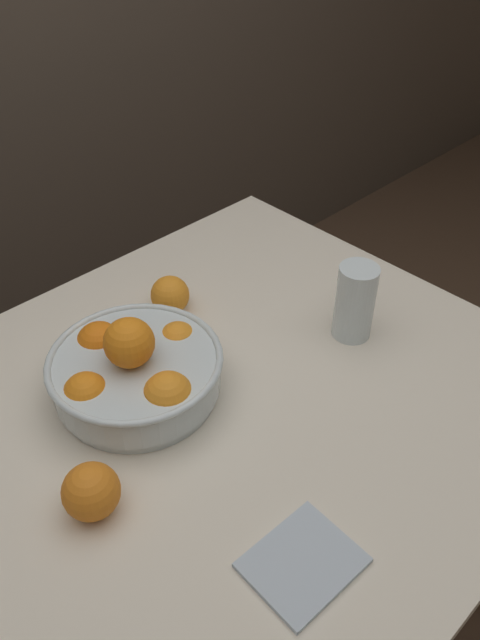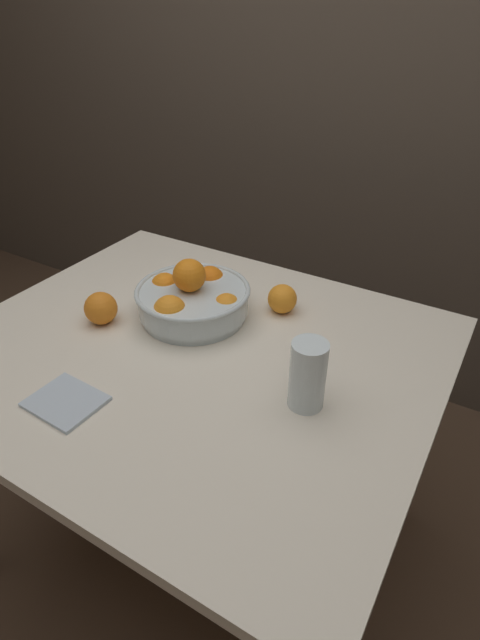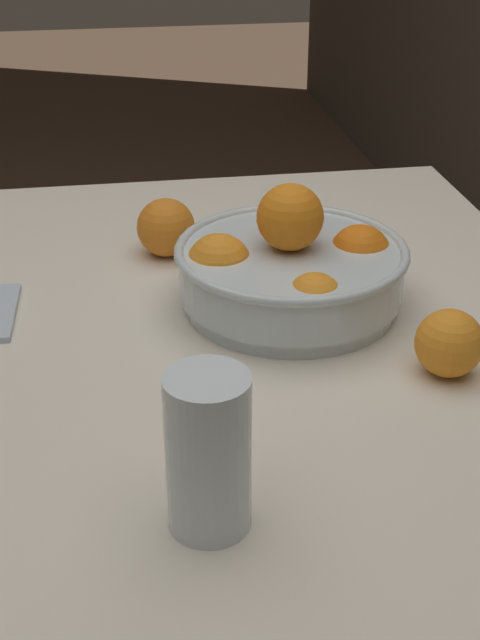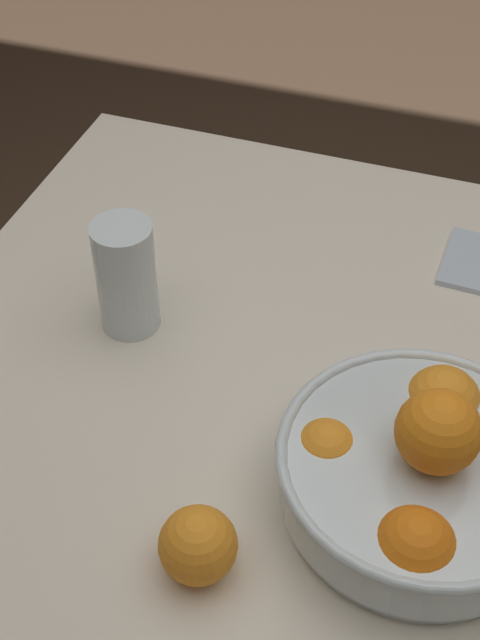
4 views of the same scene
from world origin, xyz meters
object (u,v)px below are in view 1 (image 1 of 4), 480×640
juice_glass (354,305)px  orange_loose_front (170,295)px  fruit_bowl (135,371)px  orange_loose_near_bowl (91,491)px

juice_glass → orange_loose_front: juice_glass is taller
fruit_bowl → juice_glass: (0.38, -0.15, 0.01)m
juice_glass → orange_loose_near_bowl: 0.56m
juice_glass → orange_loose_near_bowl: (-0.56, 0.01, -0.02)m
orange_loose_near_bowl → orange_loose_front: bearing=37.3°
fruit_bowl → orange_loose_front: size_ratio=3.82×
fruit_bowl → orange_loose_near_bowl: (-0.18, -0.14, -0.01)m
fruit_bowl → juice_glass: size_ratio=1.95×
fruit_bowl → juice_glass: 0.41m
juice_glass → orange_loose_front: (-0.20, 0.29, -0.03)m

